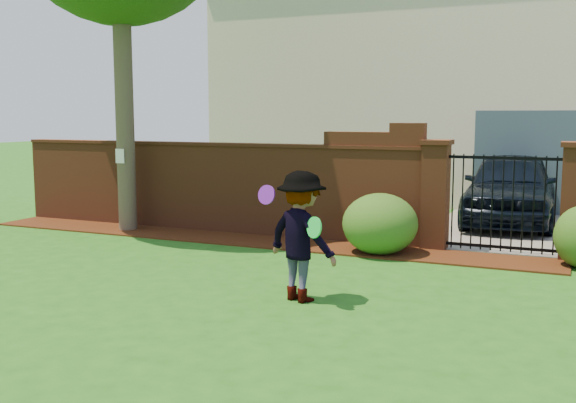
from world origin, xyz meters
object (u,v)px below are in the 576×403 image
at_px(man, 299,237).
at_px(frisbee_green, 314,228).
at_px(frisbee_purple, 267,195).
at_px(car, 510,189).

height_order(man, frisbee_green, man).
height_order(frisbee_purple, frisbee_green, frisbee_purple).
bearing_deg(frisbee_purple, frisbee_green, -11.73).
distance_m(car, frisbee_purple, 7.59).
distance_m(car, man, 7.37).
relative_size(man, frisbee_green, 6.31).
xyz_separation_m(car, frisbee_green, (-1.49, -7.39, 0.22)).
bearing_deg(frisbee_green, man, 140.60).
relative_size(car, frisbee_green, 17.41).
bearing_deg(car, frisbee_green, -103.59).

